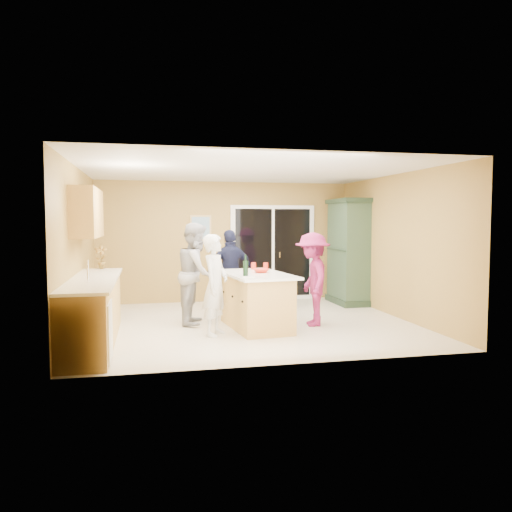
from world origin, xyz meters
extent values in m
plane|color=beige|center=(0.00, 0.00, 0.00)|extent=(5.50, 5.50, 0.00)
cube|color=silver|center=(0.00, 0.00, 2.60)|extent=(5.50, 5.00, 0.10)
cube|color=tan|center=(0.00, 2.50, 1.30)|extent=(5.50, 0.10, 2.60)
cube|color=tan|center=(0.00, -2.50, 1.30)|extent=(5.50, 0.10, 2.60)
cube|color=tan|center=(-2.75, 0.00, 1.30)|extent=(0.10, 5.00, 2.60)
cube|color=tan|center=(2.75, 0.00, 1.30)|extent=(0.10, 5.00, 2.60)
cube|color=tan|center=(-2.45, -0.90, 0.45)|extent=(0.60, 3.00, 0.90)
cube|color=white|center=(-2.44, -2.00, 0.40)|extent=(0.62, 0.60, 0.72)
cube|color=silver|center=(-2.44, -0.90, 0.92)|extent=(0.65, 3.05, 0.04)
cylinder|color=silver|center=(-2.45, -1.40, 1.09)|extent=(0.02, 0.02, 0.30)
cube|color=tan|center=(-2.58, -0.20, 1.88)|extent=(0.35, 1.60, 0.75)
cube|color=white|center=(1.05, 2.47, 1.05)|extent=(1.90, 0.05, 2.10)
cube|color=black|center=(1.05, 2.46, 1.05)|extent=(1.70, 0.03, 1.94)
cube|color=white|center=(1.05, 2.45, 1.05)|extent=(0.06, 0.04, 1.94)
cube|color=silver|center=(1.20, 2.44, 1.00)|extent=(0.02, 0.03, 0.12)
cube|color=tan|center=(-0.55, 2.48, 1.60)|extent=(0.46, 0.03, 0.56)
cube|color=#5282AB|center=(-0.55, 2.47, 1.60)|extent=(0.38, 0.02, 0.48)
cube|color=tan|center=(0.05, -0.38, 0.43)|extent=(0.96, 1.60, 0.86)
cube|color=silver|center=(0.05, -0.38, 0.88)|extent=(1.13, 1.82, 0.04)
cube|color=black|center=(0.05, -0.38, 0.05)|extent=(0.87, 1.52, 0.10)
cube|color=#1E3020|center=(2.49, 1.61, 0.07)|extent=(0.61, 1.16, 0.13)
cube|color=#3A5538|center=(2.49, 1.61, 1.10)|extent=(0.55, 1.10, 2.06)
cube|color=#1E3020|center=(2.49, 1.61, 2.17)|extent=(0.64, 1.21, 0.09)
imported|color=silver|center=(-0.67, -0.75, 0.78)|extent=(0.60, 0.67, 1.55)
imported|color=#99999B|center=(-0.86, 0.21, 0.86)|extent=(0.81, 0.96, 1.72)
imported|color=#181936|center=(-0.14, 0.99, 0.79)|extent=(0.98, 0.54, 1.59)
imported|color=#7E1B51|center=(1.02, -0.37, 0.78)|extent=(0.73, 1.09, 1.56)
imported|color=red|center=(0.14, -0.31, 0.94)|extent=(0.29, 0.29, 0.06)
imported|color=#B12F11|center=(-2.45, 0.52, 1.14)|extent=(0.22, 0.15, 0.40)
cylinder|color=red|center=(0.14, 0.24, 0.97)|extent=(0.11, 0.11, 0.12)
cylinder|color=red|center=(0.34, 0.17, 0.97)|extent=(0.10, 0.10, 0.12)
cylinder|color=black|center=(-0.22, -0.86, 1.03)|extent=(0.08, 0.08, 0.25)
cylinder|color=black|center=(-0.22, -0.86, 1.20)|extent=(0.03, 0.03, 0.09)
cylinder|color=white|center=(-0.17, -0.85, 0.91)|extent=(0.26, 0.26, 0.01)
camera|label=1|loc=(-1.68, -8.27, 1.75)|focal=35.00mm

